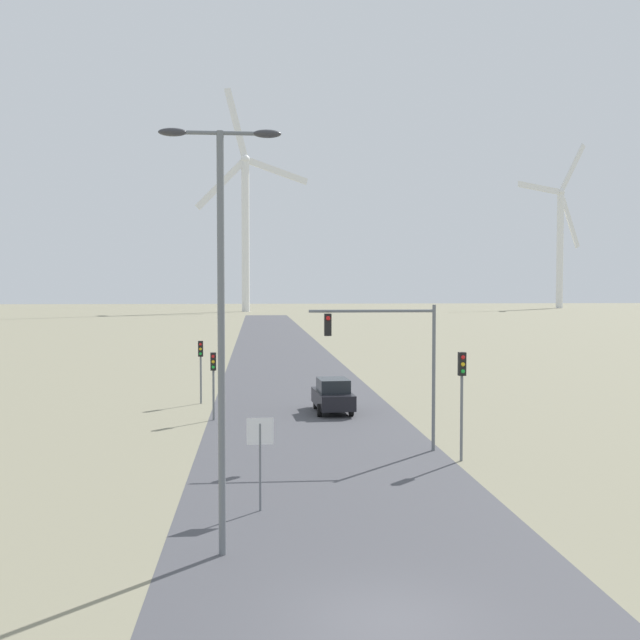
% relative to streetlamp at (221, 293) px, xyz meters
% --- Properties ---
extents(ground_plane, '(600.00, 600.00, 0.00)m').
position_rel_streetlamp_xyz_m(ground_plane, '(3.45, -4.11, -6.55)').
color(ground_plane, gray).
extents(road_surface, '(10.00, 240.00, 0.01)m').
position_rel_streetlamp_xyz_m(road_surface, '(3.45, 43.89, -6.55)').
color(road_surface, '#47474C').
rests_on(road_surface, ground).
extents(streetlamp, '(2.99, 0.32, 10.56)m').
position_rel_streetlamp_xyz_m(streetlamp, '(0.00, 0.00, 0.00)').
color(streetlamp, slate).
rests_on(streetlamp, ground).
extents(stop_sign_near, '(0.81, 0.07, 2.81)m').
position_rel_streetlamp_xyz_m(stop_sign_near, '(0.97, 3.61, -4.59)').
color(stop_sign_near, slate).
rests_on(stop_sign_near, ground).
extents(traffic_light_post_near_left, '(0.28, 0.34, 3.43)m').
position_rel_streetlamp_xyz_m(traffic_light_post_near_left, '(-1.28, 19.19, -4.03)').
color(traffic_light_post_near_left, slate).
rests_on(traffic_light_post_near_left, ground).
extents(traffic_light_post_near_right, '(0.28, 0.33, 4.21)m').
position_rel_streetlamp_xyz_m(traffic_light_post_near_right, '(8.74, 9.41, -3.47)').
color(traffic_light_post_near_right, slate).
rests_on(traffic_light_post_near_right, ground).
extents(traffic_light_post_mid_left, '(0.28, 0.34, 3.62)m').
position_rel_streetlamp_xyz_m(traffic_light_post_mid_left, '(-2.31, 24.73, -3.89)').
color(traffic_light_post_mid_left, slate).
rests_on(traffic_light_post_mid_left, ground).
extents(traffic_light_mast_overhead, '(5.20, 0.34, 5.99)m').
position_rel_streetlamp_xyz_m(traffic_light_mast_overhead, '(6.28, 11.33, -2.22)').
color(traffic_light_mast_overhead, slate).
rests_on(traffic_light_mast_overhead, ground).
extents(car_approaching, '(2.03, 4.20, 1.83)m').
position_rel_streetlamp_xyz_m(car_approaching, '(4.97, 21.04, -5.64)').
color(car_approaching, black).
rests_on(car_approaching, ground).
extents(wind_turbine_left, '(31.57, 12.90, 61.70)m').
position_rel_streetlamp_xyz_m(wind_turbine_left, '(-1.85, 192.49, 20.02)').
color(wind_turbine_left, white).
rests_on(wind_turbine_left, ground).
extents(wind_turbine_center, '(28.22, 14.95, 55.01)m').
position_rel_streetlamp_xyz_m(wind_turbine_center, '(100.76, 220.20, 17.67)').
color(wind_turbine_center, white).
rests_on(wind_turbine_center, ground).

